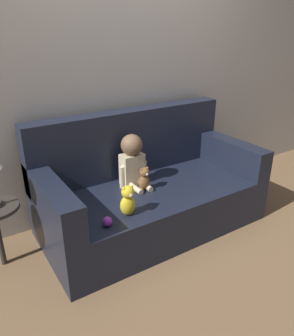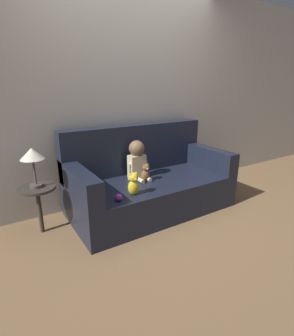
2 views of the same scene
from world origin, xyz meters
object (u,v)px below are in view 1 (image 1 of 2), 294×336
plush_toy_side (128,201)px  person_baby (132,160)px  toy_ball (107,221)px  couch (148,190)px  teddy_bear_brown (144,179)px

plush_toy_side → person_baby: bearing=55.5°
toy_ball → plush_toy_side: bearing=14.1°
couch → teddy_bear_brown: couch is taller
teddy_bear_brown → toy_ball: teddy_bear_brown is taller
person_baby → teddy_bear_brown: size_ratio=2.19×
couch → teddy_bear_brown: 0.20m
couch → toy_ball: (-0.58, -0.40, 0.10)m
plush_toy_side → toy_ball: (-0.19, -0.05, -0.08)m
teddy_bear_brown → plush_toy_side: (-0.31, -0.26, 0.02)m
person_baby → teddy_bear_brown: (0.03, -0.14, -0.13)m
teddy_bear_brown → toy_ball: (-0.49, -0.31, -0.06)m
teddy_bear_brown → couch: bearing=45.4°
couch → plush_toy_side: size_ratio=8.05×
plush_toy_side → toy_ball: plush_toy_side is taller
person_baby → plush_toy_side: bearing=-124.5°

